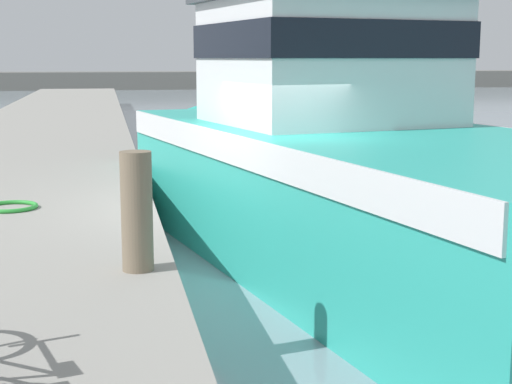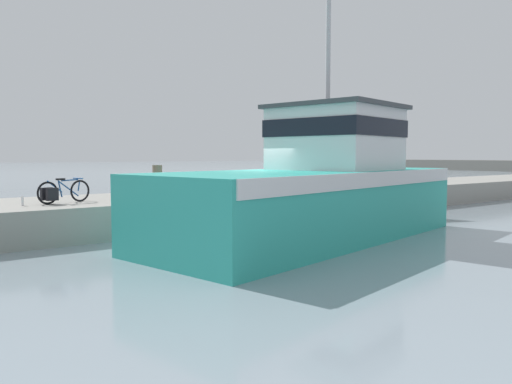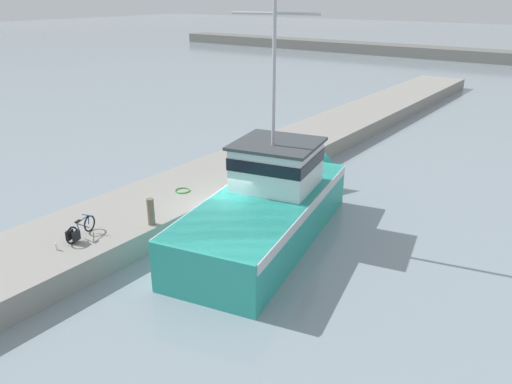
% 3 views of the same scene
% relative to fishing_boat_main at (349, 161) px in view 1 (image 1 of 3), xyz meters
% --- Properties ---
extents(ground_plane, '(320.00, 320.00, 0.00)m').
position_rel_fishing_boat_main_xyz_m(ground_plane, '(-1.50, -0.63, -1.41)').
color(ground_plane, '#84939E').
extents(far_shoreline, '(180.00, 5.00, 1.57)m').
position_rel_fishing_boat_main_xyz_m(far_shoreline, '(28.50, 63.42, -0.62)').
color(far_shoreline, slate).
rests_on(far_shoreline, ground_plane).
extents(fishing_boat_main, '(5.77, 12.16, 10.20)m').
position_rel_fishing_boat_main_xyz_m(fishing_boat_main, '(0.00, 0.00, 0.00)').
color(fishing_boat_main, teal).
rests_on(fishing_boat_main, ground_plane).
extents(boat_blue_far, '(5.17, 5.77, 4.26)m').
position_rel_fishing_boat_main_xyz_m(boat_blue_far, '(8.34, 34.95, -0.63)').
color(boat_blue_far, '#AD231E').
rests_on(boat_blue_far, ground_plane).
extents(mooring_post, '(0.28, 0.28, 1.07)m').
position_rel_fishing_boat_main_xyz_m(mooring_post, '(-3.08, -3.54, 0.08)').
color(mooring_post, '#756651').
rests_on(mooring_post, dock_pier).
extents(hose_coil, '(0.69, 0.69, 0.05)m').
position_rel_fishing_boat_main_xyz_m(hose_coil, '(-4.53, -0.33, -0.42)').
color(hose_coil, green).
rests_on(hose_coil, dock_pier).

